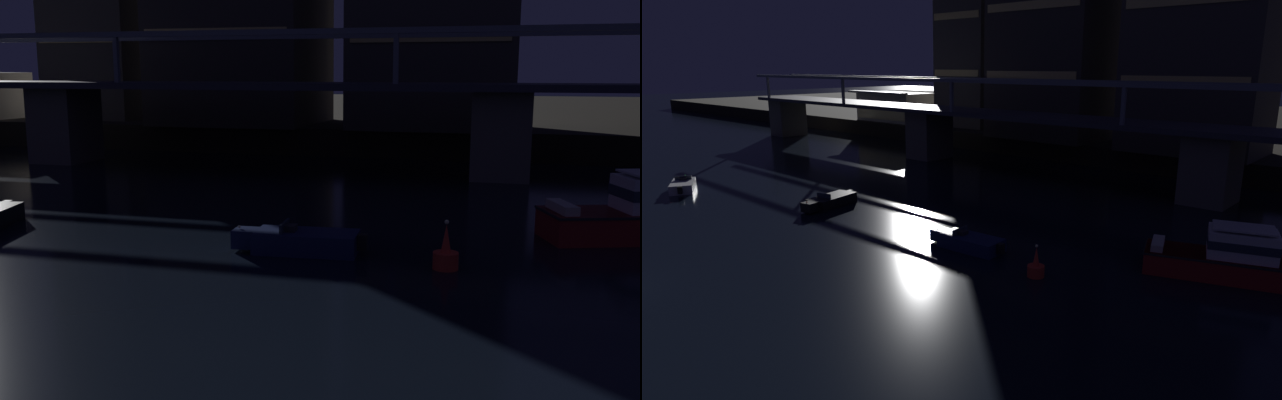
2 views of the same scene
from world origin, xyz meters
TOP-DOWN VIEW (x-y plane):
  - far_riverbank at (0.00, 87.23)m, footprint 240.00×80.00m
  - river_bridge at (0.00, 39.22)m, footprint 101.90×6.40m
  - waterfront_pavilion at (-36.09, 51.14)m, footprint 12.40×7.40m
  - cabin_cruiser_near_left at (22.28, 23.81)m, footprint 9.31×5.15m
  - speedboat_near_center at (9.09, 18.02)m, footprint 5.23×2.09m
  - speedboat_near_right at (-19.94, 12.60)m, footprint 4.96×3.37m
  - speedboat_mid_left at (-5.52, 18.14)m, footprint 2.65×5.21m
  - channel_buoy at (14.63, 17.12)m, footprint 0.90×0.90m

SIDE VIEW (x-z plane):
  - speedboat_near_center at x=9.09m, z-range -0.17..0.99m
  - speedboat_near_right at x=-19.94m, z-range -0.17..0.99m
  - speedboat_mid_left at x=-5.52m, z-range -0.17..0.99m
  - channel_buoy at x=14.63m, z-range -0.40..1.36m
  - cabin_cruiser_near_left at x=22.28m, z-range -0.34..2.45m
  - far_riverbank at x=0.00m, z-range 0.00..2.20m
  - river_bridge at x=0.00m, z-range -0.34..9.04m
  - waterfront_pavilion at x=-36.09m, z-range 2.09..6.79m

